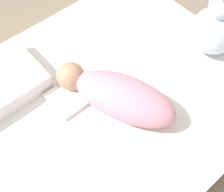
% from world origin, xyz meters
% --- Properties ---
extents(ground_plane, '(12.00, 12.00, 0.00)m').
position_xyz_m(ground_plane, '(0.00, 0.00, 0.00)').
color(ground_plane, '#7A6B56').
extents(bed_mattress, '(1.37, 1.09, 0.13)m').
position_xyz_m(bed_mattress, '(0.00, 0.00, 0.07)').
color(bed_mattress, white).
rests_on(bed_mattress, ground_plane).
extents(burp_cloth, '(0.21, 0.16, 0.02)m').
position_xyz_m(burp_cloth, '(0.08, -0.08, 0.14)').
color(burp_cloth, white).
rests_on(burp_cloth, bed_mattress).
extents(swaddled_baby, '(0.35, 0.53, 0.14)m').
position_xyz_m(swaddled_baby, '(-0.03, 0.07, 0.20)').
color(swaddled_baby, pink).
rests_on(swaddled_baby, bed_mattress).
extents(bunny_plush, '(0.21, 0.21, 0.38)m').
position_xyz_m(bunny_plush, '(-0.57, 0.11, 0.26)').
color(bunny_plush, silver).
rests_on(bunny_plush, bed_mattress).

